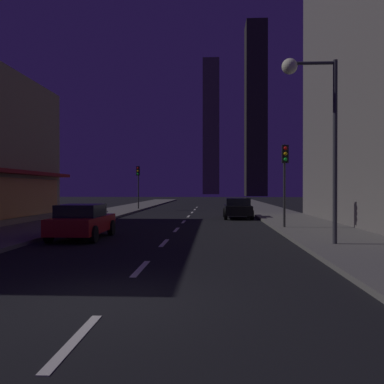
{
  "coord_description": "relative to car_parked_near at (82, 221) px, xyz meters",
  "views": [
    {
      "loc": [
        1.91,
        -7.65,
        2.09
      ],
      "look_at": [
        0.0,
        29.08,
        1.82
      ],
      "focal_mm": 39.13,
      "sensor_mm": 36.0,
      "label": 1
    }
  ],
  "objects": [
    {
      "name": "traffic_light_far_left",
      "position": [
        -1.9,
        23.43,
        2.45
      ],
      "size": [
        0.32,
        0.48,
        4.2
      ],
      "color": "#2D2D2D",
      "rests_on": "sidewalk_left"
    },
    {
      "name": "ground_plane",
      "position": [
        3.6,
        22.42,
        -0.79
      ],
      "size": [
        78.0,
        136.0,
        0.1
      ],
      "primitive_type": "cube",
      "color": "black"
    },
    {
      "name": "sidewalk_right",
      "position": [
        10.6,
        22.42,
        -0.67
      ],
      "size": [
        4.0,
        76.0,
        0.15
      ],
      "primitive_type": "cube",
      "color": "#605E59",
      "rests_on": "ground"
    },
    {
      "name": "skyscraper_distant_tall",
      "position": [
        4.44,
        149.71,
        25.9
      ],
      "size": [
        6.49,
        8.59,
        53.28
      ],
      "primitive_type": "cube",
      "color": "#645F4B",
      "rests_on": "ground"
    },
    {
      "name": "lane_marking_center",
      "position": [
        3.6,
        9.22,
        -0.73
      ],
      "size": [
        0.16,
        43.8,
        0.01
      ],
      "color": "silver",
      "rests_on": "ground"
    },
    {
      "name": "sidewalk_left",
      "position": [
        -3.4,
        22.42,
        -0.67
      ],
      "size": [
        4.0,
        76.0,
        0.15
      ],
      "primitive_type": "cube",
      "color": "#605E59",
      "rests_on": "ground"
    },
    {
      "name": "traffic_light_near_right",
      "position": [
        9.1,
        4.08,
        2.45
      ],
      "size": [
        0.32,
        0.48,
        4.2
      ],
      "color": "#2D2D2D",
      "rests_on": "sidewalk_right"
    },
    {
      "name": "car_parked_near",
      "position": [
        0.0,
        0.0,
        0.0
      ],
      "size": [
        1.98,
        4.24,
        1.45
      ],
      "color": "#B21919",
      "rests_on": "ground"
    },
    {
      "name": "fire_hydrant_far_left",
      "position": [
        -2.3,
        12.42,
        -0.29
      ],
      "size": [
        0.42,
        0.3,
        0.65
      ],
      "color": "#B2B2B2",
      "rests_on": "sidewalk_left"
    },
    {
      "name": "street_lamp_right",
      "position": [
        8.98,
        -2.21,
        4.33
      ],
      "size": [
        1.96,
        0.56,
        6.58
      ],
      "color": "#38383D",
      "rests_on": "sidewalk_right"
    },
    {
      "name": "skyscraper_distant_mid",
      "position": [
        17.7,
        105.28,
        24.32
      ],
      "size": [
        5.99,
        8.38,
        50.11
      ],
      "primitive_type": "cube",
      "color": "#322F25",
      "rests_on": "ground"
    },
    {
      "name": "car_parked_far",
      "position": [
        7.2,
        12.39,
        0.0
      ],
      "size": [
        1.98,
        4.24,
        1.45
      ],
      "color": "black",
      "rests_on": "ground"
    }
  ]
}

